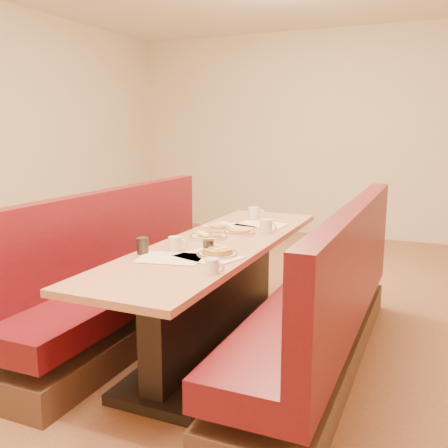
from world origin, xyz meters
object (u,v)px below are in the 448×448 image
at_px(coffee_mug_c, 266,226).
at_px(soda_tumbler_near, 143,246).
at_px(booth_left, 128,284).
at_px(pancake_plate, 218,253).
at_px(coffee_mug_a, 213,266).
at_px(diner_table, 218,295).
at_px(soda_tumbler_mid, 208,247).
at_px(booth_right, 324,313).
at_px(coffee_mug_d, 254,213).
at_px(coffee_mug_b, 175,243).
at_px(eggs_plate, 208,236).

height_order(coffee_mug_c, soda_tumbler_near, same).
height_order(booth_left, pancake_plate, booth_left).
xyz_separation_m(booth_left, coffee_mug_c, (0.94, 0.39, 0.44)).
relative_size(coffee_mug_a, soda_tumbler_near, 1.08).
relative_size(diner_table, coffee_mug_c, 18.90).
xyz_separation_m(diner_table, pancake_plate, (0.16, -0.35, 0.39)).
bearing_deg(soda_tumbler_near, soda_tumbler_mid, 19.58).
xyz_separation_m(booth_right, coffee_mug_d, (-0.79, 0.87, 0.44)).
height_order(booth_left, coffee_mug_b, booth_left).
relative_size(booth_right, coffee_mug_d, 18.77).
bearing_deg(coffee_mug_d, coffee_mug_c, -75.87).
xyz_separation_m(eggs_plate, soda_tumbler_mid, (0.19, -0.41, 0.03)).
xyz_separation_m(booth_left, soda_tumbler_mid, (0.83, -0.34, 0.43)).
distance_m(pancake_plate, coffee_mug_c, 0.74).
bearing_deg(pancake_plate, booth_right, 31.03).
bearing_deg(booth_left, soda_tumbler_near, -46.44).
distance_m(booth_right, coffee_mug_c, 0.79).
height_order(pancake_plate, coffee_mug_a, coffee_mug_a).
xyz_separation_m(pancake_plate, coffee_mug_b, (-0.30, 0.02, 0.02)).
height_order(diner_table, booth_left, booth_left).
distance_m(diner_table, soda_tumbler_near, 0.70).
distance_m(booth_left, pancake_plate, 1.04).
height_order(eggs_plate, coffee_mug_a, coffee_mug_a).
height_order(coffee_mug_c, soda_tumbler_mid, coffee_mug_c).
xyz_separation_m(booth_left, eggs_plate, (0.63, 0.07, 0.40)).
height_order(booth_right, soda_tumbler_near, booth_right).
xyz_separation_m(coffee_mug_a, coffee_mug_b, (-0.42, 0.37, 0.00)).
bearing_deg(pancake_plate, booth_left, 158.73).
bearing_deg(pancake_plate, eggs_plate, 121.79).
bearing_deg(soda_tumbler_near, coffee_mug_a, -20.73).
bearing_deg(coffee_mug_d, coffee_mug_b, -109.35).
bearing_deg(coffee_mug_b, coffee_mug_c, 44.69).
distance_m(booth_left, eggs_plate, 0.75).
xyz_separation_m(coffee_mug_d, soda_tumbler_mid, (0.15, -1.21, -0.01)).
relative_size(pancake_plate, coffee_mug_d, 1.83).
bearing_deg(coffee_mug_b, coffee_mug_a, -59.95).
bearing_deg(eggs_plate, soda_tumbler_near, -108.56).
xyz_separation_m(eggs_plate, soda_tumbler_near, (-0.18, -0.54, 0.03)).
distance_m(coffee_mug_b, coffee_mug_d, 1.19).
bearing_deg(soda_tumbler_mid, coffee_mug_b, 174.98).
xyz_separation_m(diner_table, coffee_mug_b, (-0.14, -0.32, 0.42)).
xyz_separation_m(pancake_plate, coffee_mug_a, (0.13, -0.34, 0.02)).
distance_m(booth_right, eggs_plate, 0.93).
bearing_deg(diner_table, coffee_mug_c, 61.85).
relative_size(booth_left, pancake_plate, 10.24).
bearing_deg(pancake_plate, diner_table, 114.39).
distance_m(coffee_mug_a, coffee_mug_d, 1.59).
bearing_deg(booth_right, booth_left, 180.00).
height_order(booth_left, soda_tumbler_near, booth_left).
height_order(diner_table, eggs_plate, eggs_plate).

